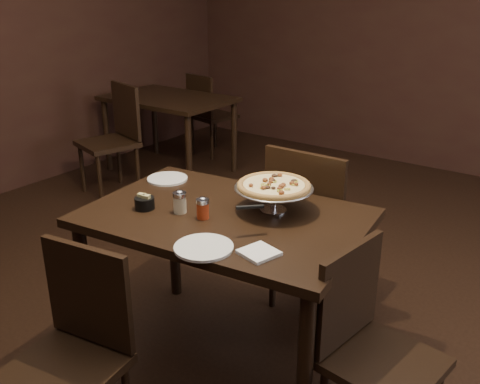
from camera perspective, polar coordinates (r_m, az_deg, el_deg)
The scene contains 16 objects.
room at distance 2.25m, azimuth 1.55°, elevation 12.41°, with size 6.04×7.04×2.84m.
dining_table at distance 2.47m, azimuth -1.63°, elevation -4.49°, with size 1.33×0.96×0.78m.
background_table at distance 5.23m, azimuth -7.63°, elevation 8.99°, with size 1.18×0.79×0.74m.
pizza_stand at distance 2.41m, azimuth 3.64°, elevation 0.66°, with size 0.36×0.36×0.15m.
parmesan_shaker at distance 2.43m, azimuth -6.44°, elevation -1.06°, with size 0.06×0.06×0.11m.
pepper_flake_shaker at distance 2.36m, azimuth -3.99°, elevation -1.73°, with size 0.06×0.06×0.10m.
packet_caddy at distance 2.50m, azimuth -10.15°, elevation -1.12°, with size 0.09×0.09×0.07m.
napkin_stack at distance 2.07m, azimuth 2.03°, elevation -6.48°, with size 0.13×0.13×0.01m, color white.
plate_left at distance 2.86m, azimuth -7.75°, elevation 1.41°, with size 0.21×0.21×0.01m, color white.
plate_near at distance 2.12m, azimuth -3.90°, elevation -5.92°, with size 0.24×0.24×0.01m, color white.
serving_spatula at distance 2.19m, azimuth 1.05°, elevation -1.67°, with size 0.15×0.15×0.02m.
chair_far at distance 2.93m, azimuth 7.82°, elevation -3.45°, with size 0.45×0.45×0.97m.
chair_near at distance 2.20m, azimuth -17.42°, elevation -15.70°, with size 0.45×0.45×0.85m.
chair_side at distance 2.20m, azimuth 13.72°, elevation -15.47°, with size 0.44×0.44×0.84m.
bg_chair_far at distance 5.75m, azimuth -3.42°, elevation 8.57°, with size 0.48×0.48×0.87m.
bg_chair_near at distance 4.79m, azimuth -13.21°, elevation 5.94°, with size 0.54×0.54×0.95m.
Camera 1 is at (1.31, -1.81, 1.76)m, focal length 40.00 mm.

